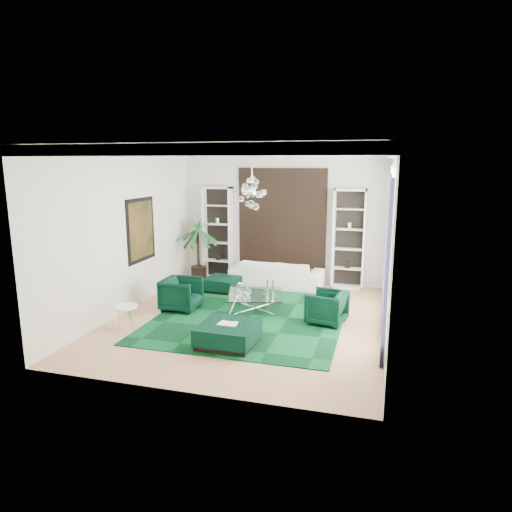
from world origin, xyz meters
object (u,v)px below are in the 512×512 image
(side_table, at_px, (126,318))
(sofa, at_px, (277,274))
(ottoman_side, at_px, (222,284))
(ottoman_front, at_px, (228,334))
(armchair_left, at_px, (181,294))
(palm, at_px, (198,239))
(coffee_table, at_px, (255,303))
(armchair_right, at_px, (327,307))

(side_table, bearing_deg, sofa, 60.48)
(ottoman_side, bearing_deg, ottoman_front, -68.48)
(armchair_left, xyz_separation_m, palm, (-0.70, 2.75, 0.88))
(coffee_table, bearing_deg, palm, 135.59)
(sofa, xyz_separation_m, armchair_left, (-1.75, -2.65, 0.01))
(armchair_left, relative_size, palm, 0.34)
(coffee_table, xyz_separation_m, ottoman_side, (-1.35, 1.45, -0.03))
(sofa, height_order, ottoman_side, sofa)
(ottoman_front, bearing_deg, armchair_right, 45.83)
(ottoman_front, bearing_deg, side_table, 174.05)
(sofa, distance_m, armchair_left, 3.18)
(sofa, height_order, ottoman_front, sofa)
(coffee_table, bearing_deg, sofa, 90.00)
(armchair_left, bearing_deg, armchair_right, -90.50)
(armchair_left, bearing_deg, side_table, 157.70)
(armchair_right, bearing_deg, armchair_left, -78.11)
(armchair_right, relative_size, ottoman_front, 0.75)
(ottoman_side, height_order, ottoman_front, ottoman_front)
(armchair_left, distance_m, palm, 2.97)
(armchair_right, xyz_separation_m, palm, (-4.20, 2.75, 0.90))
(coffee_table, relative_size, ottoman_front, 1.17)
(sofa, xyz_separation_m, palm, (-2.45, 0.10, 0.89))
(armchair_left, relative_size, side_table, 1.69)
(coffee_table, height_order, side_table, side_table)
(ottoman_front, bearing_deg, sofa, 90.65)
(sofa, relative_size, coffee_table, 2.06)
(palm, bearing_deg, sofa, -2.34)
(armchair_right, distance_m, palm, 5.10)
(sofa, distance_m, coffee_table, 2.31)
(sofa, relative_size, ottoman_side, 3.02)
(sofa, distance_m, side_table, 4.77)
(armchair_left, relative_size, armchair_right, 1.07)
(armchair_right, distance_m, side_table, 4.37)
(armchair_left, relative_size, ottoman_side, 1.00)
(armchair_left, xyz_separation_m, ottoman_front, (1.80, -1.75, -0.18))
(side_table, bearing_deg, ottoman_side, 73.14)
(armchair_right, relative_size, side_table, 1.58)
(ottoman_front, xyz_separation_m, palm, (-2.50, 4.50, 1.05))
(sofa, relative_size, ottoman_front, 2.41)
(sofa, height_order, palm, palm)
(coffee_table, bearing_deg, ottoman_side, 132.95)
(coffee_table, distance_m, ottoman_side, 1.98)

